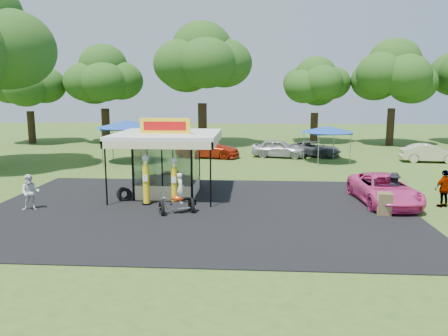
{
  "coord_description": "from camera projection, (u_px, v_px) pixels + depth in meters",
  "views": [
    {
      "loc": [
        2.54,
        -17.88,
        5.5
      ],
      "look_at": [
        1.09,
        4.0,
        1.68
      ],
      "focal_mm": 35.0,
      "sensor_mm": 36.0,
      "label": 1
    }
  ],
  "objects": [
    {
      "name": "bg_car_b",
      "position": [
        208.0,
        148.0,
        37.04
      ],
      "size": [
        5.8,
        3.2,
        1.59
      ],
      "primitive_type": "imported",
      "rotation": [
        0.0,
        0.0,
        1.39
      ],
      "color": "#B4270D",
      "rests_on": "ground"
    },
    {
      "name": "spectator_east_a",
      "position": [
        394.0,
        189.0,
        21.48
      ],
      "size": [
        1.08,
        0.66,
        1.62
      ],
      "primitive_type": "imported",
      "rotation": [
        0.0,
        0.0,
        3.09
      ],
      "color": "black",
      "rests_on": "ground"
    },
    {
      "name": "ground",
      "position": [
        192.0,
        222.0,
        18.68
      ],
      "size": [
        120.0,
        120.0,
        0.0
      ],
      "primitive_type": "plane",
      "color": "#38581B",
      "rests_on": "ground"
    },
    {
      "name": "gas_station_kiosk",
      "position": [
        168.0,
        162.0,
        23.41
      ],
      "size": [
        5.4,
        5.4,
        4.18
      ],
      "color": "white",
      "rests_on": "ground"
    },
    {
      "name": "motorcycle",
      "position": [
        179.0,
        197.0,
        19.87
      ],
      "size": [
        1.74,
        1.33,
        1.98
      ],
      "rotation": [
        0.0,
        0.0,
        0.41
      ],
      "color": "black",
      "rests_on": "ground"
    },
    {
      "name": "spare_tires",
      "position": [
        124.0,
        194.0,
        22.26
      ],
      "size": [
        0.9,
        0.73,
        0.72
      ],
      "rotation": [
        0.0,
        0.0,
        0.38
      ],
      "color": "black",
      "rests_on": "ground"
    },
    {
      "name": "tent_west",
      "position": [
        126.0,
        124.0,
        34.17
      ],
      "size": [
        4.76,
        4.76,
        3.33
      ],
      "rotation": [
        0.0,
        0.0,
        0.07
      ],
      "color": "gray",
      "rests_on": "ground"
    },
    {
      "name": "oak_far_d",
      "position": [
        315.0,
        89.0,
        47.19
      ],
      "size": [
        7.62,
        7.62,
        9.07
      ],
      "color": "black",
      "rests_on": "ground"
    },
    {
      "name": "bg_car_e",
      "position": [
        429.0,
        153.0,
        34.59
      ],
      "size": [
        4.5,
        1.88,
        1.45
      ],
      "primitive_type": "imported",
      "rotation": [
        0.0,
        0.0,
        1.49
      ],
      "color": "#C4BB96",
      "rests_on": "ground"
    },
    {
      "name": "bg_car_d",
      "position": [
        314.0,
        149.0,
        37.92
      ],
      "size": [
        5.08,
        4.21,
        1.29
      ],
      "primitive_type": "imported",
      "rotation": [
        0.0,
        0.0,
        1.03
      ],
      "color": "#4C4D4F",
      "rests_on": "ground"
    },
    {
      "name": "gas_pump_right",
      "position": [
        174.0,
        183.0,
        21.3
      ],
      "size": [
        0.44,
        0.44,
        2.38
      ],
      "color": "black",
      "rests_on": "ground"
    },
    {
      "name": "pink_sedan",
      "position": [
        384.0,
        189.0,
        21.68
      ],
      "size": [
        2.82,
        5.45,
        1.47
      ],
      "primitive_type": "imported",
      "rotation": [
        0.0,
        0.0,
        0.07
      ],
      "color": "#EC4090",
      "rests_on": "ground"
    },
    {
      "name": "oak_far_e",
      "position": [
        393.0,
        79.0,
        44.67
      ],
      "size": [
        8.97,
        8.97,
        10.68
      ],
      "color": "black",
      "rests_on": "ground"
    },
    {
      "name": "bg_car_c",
      "position": [
        279.0,
        148.0,
        37.12
      ],
      "size": [
        4.84,
        2.83,
        1.55
      ],
      "primitive_type": "imported",
      "rotation": [
        0.0,
        0.0,
        1.34
      ],
      "color": "#9D9EA2",
      "rests_on": "ground"
    },
    {
      "name": "oak_far_a",
      "position": [
        28.0,
        86.0,
        46.58
      ],
      "size": [
        8.2,
        8.2,
        9.72
      ],
      "color": "black",
      "rests_on": "ground"
    },
    {
      "name": "a_frame_sign",
      "position": [
        385.0,
        205.0,
        19.44
      ],
      "size": [
        0.64,
        0.61,
        1.1
      ],
      "rotation": [
        0.0,
        0.0,
        -0.11
      ],
      "color": "#593819",
      "rests_on": "ground"
    },
    {
      "name": "oak_far_c",
      "position": [
        202.0,
        69.0,
        44.74
      ],
      "size": [
        10.48,
        10.48,
        12.35
      ],
      "color": "black",
      "rests_on": "ground"
    },
    {
      "name": "gas_pump_left",
      "position": [
        146.0,
        181.0,
        21.34
      ],
      "size": [
        0.47,
        0.47,
        2.52
      ],
      "color": "black",
      "rests_on": "ground"
    },
    {
      "name": "spectator_west",
      "position": [
        30.0,
        192.0,
        20.46
      ],
      "size": [
        0.96,
        0.83,
        1.72
      ],
      "primitive_type": "imported",
      "rotation": [
        0.0,
        0.0,
        0.24
      ],
      "color": "white",
      "rests_on": "ground"
    },
    {
      "name": "kiosk_car",
      "position": [
        176.0,
        178.0,
        25.81
      ],
      "size": [
        2.82,
        1.13,
        0.96
      ],
      "primitive_type": "imported",
      "rotation": [
        0.0,
        0.0,
        1.57
      ],
      "color": "yellow",
      "rests_on": "ground"
    },
    {
      "name": "asphalt_apron",
      "position": [
        198.0,
        209.0,
        20.64
      ],
      "size": [
        20.0,
        14.0,
        0.04
      ],
      "primitive_type": "cube",
      "color": "black",
      "rests_on": "ground"
    },
    {
      "name": "oak_far_b",
      "position": [
        104.0,
        82.0,
        47.05
      ],
      "size": [
        8.68,
        8.68,
        10.35
      ],
      "color": "black",
      "rests_on": "ground"
    },
    {
      "name": "spectator_east_b",
      "position": [
        444.0,
        189.0,
        20.99
      ],
      "size": [
        1.16,
        0.78,
        1.83
      ],
      "primitive_type": "imported",
      "rotation": [
        0.0,
        0.0,
        3.48
      ],
      "color": "gray",
      "rests_on": "ground"
    },
    {
      "name": "tent_east",
      "position": [
        327.0,
        129.0,
        34.19
      ],
      "size": [
        4.14,
        4.14,
        2.89
      ],
      "rotation": [
        0.0,
        0.0,
        0.31
      ],
      "color": "gray",
      "rests_on": "ground"
    }
  ]
}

